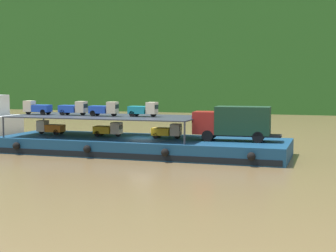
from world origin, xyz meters
TOP-DOWN VIEW (x-y plane):
  - ground_plane at (0.00, 0.00)m, footprint 400.00×400.00m
  - hillside_far_bank at (0.00, 73.51)m, footprint 131.07×28.96m
  - cargo_barge at (-0.00, -0.03)m, footprint 27.26×8.71m
  - covered_lorry at (8.65, 0.29)m, footprint 7.93×2.58m
  - cargo_rack at (-3.80, 0.00)m, footprint 18.06×7.36m
  - mini_truck_lower_stern at (-9.98, 0.23)m, footprint 2.76×1.23m
  - mini_truck_lower_aft at (-3.61, 0.29)m, footprint 2.75×1.22m
  - mini_truck_lower_mid at (2.35, 0.34)m, footprint 2.77×1.25m
  - mini_truck_upper_stern at (-11.13, -0.27)m, footprint 2.77×1.24m
  - mini_truck_upper_mid at (-7.18, -0.00)m, footprint 2.75×1.22m
  - mini_truck_upper_fore at (-3.78, -0.25)m, footprint 2.78×1.27m
  - mini_truck_upper_bow at (0.06, 0.22)m, footprint 2.78×1.27m

SIDE VIEW (x-z plane):
  - ground_plane at x=0.00m, z-range 0.00..0.00m
  - cargo_barge at x=0.00m, z-range 0.00..1.50m
  - mini_truck_lower_stern at x=-9.98m, z-range 1.50..2.88m
  - mini_truck_lower_aft at x=-3.61m, z-range 1.50..2.88m
  - mini_truck_lower_mid at x=2.35m, z-range 1.50..2.88m
  - covered_lorry at x=8.65m, z-range 1.64..4.74m
  - cargo_rack at x=-3.80m, z-range 2.44..4.44m
  - mini_truck_upper_stern at x=-11.13m, z-range 3.50..4.88m
  - mini_truck_upper_mid at x=-7.18m, z-range 3.50..4.88m
  - mini_truck_upper_fore at x=-3.78m, z-range 3.50..4.88m
  - mini_truck_upper_bow at x=0.06m, z-range 3.50..4.88m
  - hillside_far_bank at x=0.00m, z-range 2.78..46.75m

